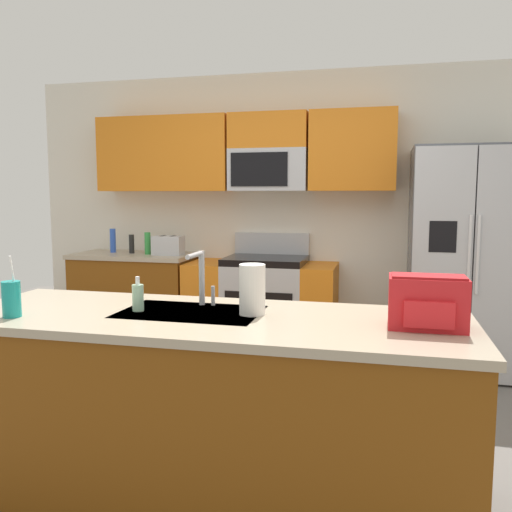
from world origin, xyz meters
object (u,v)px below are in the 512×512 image
object	(u,v)px
pepper_mill	(132,244)
backpack	(427,301)
paper_towel_roll	(252,289)
bottle_blue	(113,241)
drink_cup_teal	(11,299)
sink_faucet	(201,273)
soap_dispenser	(138,297)
refrigerator	(466,261)
bottle_green	(148,243)
range_oven	(262,306)
toaster	(168,245)

from	to	relation	value
pepper_mill	backpack	world-z (taller)	backpack
paper_towel_roll	backpack	size ratio (longest dim) A/B	0.75
backpack	bottle_blue	bearing A→B (deg)	139.22
drink_cup_teal	paper_towel_roll	xyz separation A→B (m)	(1.07, 0.32, 0.03)
sink_faucet	paper_towel_roll	xyz separation A→B (m)	(0.30, -0.13, -0.05)
pepper_mill	soap_dispenser	world-z (taller)	pepper_mill
refrigerator	drink_cup_teal	bearing A→B (deg)	-132.64
bottle_blue	bottle_green	xyz separation A→B (m)	(0.41, -0.08, -0.01)
range_oven	sink_faucet	size ratio (longest dim) A/B	4.82
sink_faucet	backpack	size ratio (longest dim) A/B	0.88
drink_cup_teal	sink_faucet	bearing A→B (deg)	29.75
soap_dispenser	paper_towel_roll	world-z (taller)	paper_towel_roll
soap_dispenser	refrigerator	bearing A→B (deg)	51.35
pepper_mill	drink_cup_teal	world-z (taller)	drink_cup_teal
pepper_mill	bottle_blue	bearing A→B (deg)	171.85
pepper_mill	paper_towel_roll	xyz separation A→B (m)	(1.78, -2.29, 0.03)
paper_towel_roll	pepper_mill	bearing A→B (deg)	127.81
range_oven	paper_towel_roll	world-z (taller)	paper_towel_roll
bottle_blue	sink_faucet	world-z (taller)	sink_faucet
bottle_green	backpack	xyz separation A→B (m)	(2.37, -2.32, 0.01)
refrigerator	pepper_mill	bearing A→B (deg)	178.69
sink_faucet	soap_dispenser	xyz separation A→B (m)	(-0.26, -0.18, -0.10)
range_oven	drink_cup_teal	size ratio (longest dim) A/B	4.72
pepper_mill	paper_towel_roll	size ratio (longest dim) A/B	0.76
pepper_mill	drink_cup_teal	bearing A→B (deg)	-74.89
toaster	backpack	size ratio (longest dim) A/B	0.88
bottle_green	soap_dispenser	xyz separation A→B (m)	(1.02, -2.30, -0.04)
drink_cup_teal	backpack	bearing A→B (deg)	7.31
range_oven	bottle_blue	size ratio (longest dim) A/B	5.84
paper_towel_roll	toaster	bearing A→B (deg)	121.56
toaster	paper_towel_roll	size ratio (longest dim) A/B	1.17
soap_dispenser	pepper_mill	bearing A→B (deg)	117.36
toaster	bottle_green	xyz separation A→B (m)	(-0.21, 0.00, 0.01)
drink_cup_teal	backpack	xyz separation A→B (m)	(1.86, 0.24, 0.03)
toaster	drink_cup_teal	xyz separation A→B (m)	(0.30, -2.55, -0.00)
refrigerator	drink_cup_teal	distance (m)	3.44
refrigerator	pepper_mill	size ratio (longest dim) A/B	10.20
toaster	pepper_mill	xyz separation A→B (m)	(-0.40, 0.05, 0.00)
paper_towel_roll	backpack	distance (m)	0.79
toaster	pepper_mill	world-z (taller)	same
soap_dispenser	toaster	bearing A→B (deg)	109.51
drink_cup_teal	backpack	world-z (taller)	drink_cup_teal
refrigerator	bottle_green	world-z (taller)	refrigerator
soap_dispenser	paper_towel_roll	xyz separation A→B (m)	(0.56, 0.06, 0.05)
range_oven	drink_cup_teal	bearing A→B (deg)	-102.80
soap_dispenser	paper_towel_roll	bearing A→B (deg)	5.98
paper_towel_roll	sink_faucet	bearing A→B (deg)	157.23
toaster	drink_cup_teal	size ratio (longest dim) A/B	0.97
range_oven	soap_dispenser	bearing A→B (deg)	-91.95
range_oven	paper_towel_roll	size ratio (longest dim) A/B	5.67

